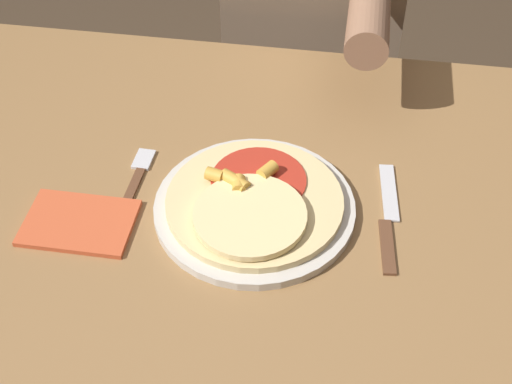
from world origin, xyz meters
The scene contains 7 objects.
dining_table centered at (0.00, 0.00, 0.62)m, with size 1.23×0.84×0.73m.
plate centered at (0.00, -0.01, 0.74)m, with size 0.30×0.30×0.01m.
pizza centered at (0.00, -0.02, 0.75)m, with size 0.26×0.26×0.04m.
fork centered at (-0.19, 0.02, 0.73)m, with size 0.03×0.18×0.00m.
knife centered at (0.20, 0.00, 0.73)m, with size 0.03×0.22×0.00m.
napkin centered at (-0.25, -0.08, 0.73)m, with size 0.16×0.11×0.01m.
person_diner centered at (0.03, 0.62, 0.69)m, with size 0.36×0.52×1.18m.
Camera 1 is at (0.11, -0.73, 1.49)m, focal length 50.00 mm.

